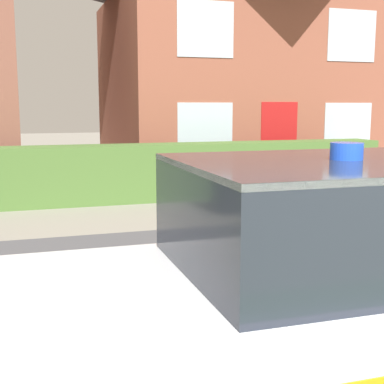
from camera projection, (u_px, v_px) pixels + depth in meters
The scene contains 4 objects.
road_strip at pixel (222, 294), 5.72m from camera, with size 28.00×6.23×0.01m, color #4C4C51.
garden_hedge at pixel (109, 174), 11.16m from camera, with size 12.60×0.86×1.20m, color #4C7233.
police_car at pixel (313, 292), 3.57m from camera, with size 4.49×1.87×1.76m.
house_right at pixel (232, 50), 16.19m from camera, with size 7.60×6.81×7.24m.
Camera 1 is at (-1.98, -1.19, 2.00)m, focal length 50.00 mm.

